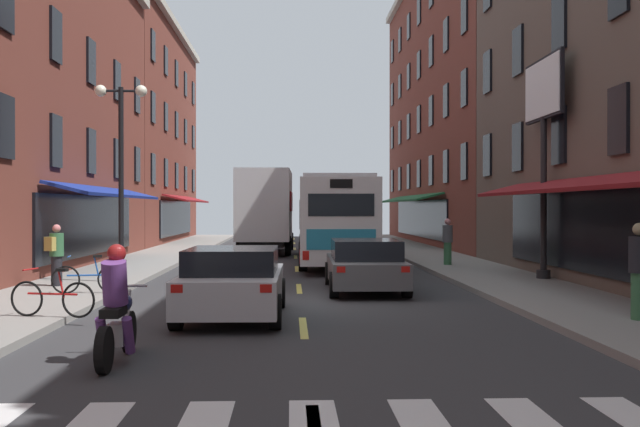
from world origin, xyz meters
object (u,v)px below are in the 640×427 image
object	(u,v)px
bicycle_mid	(53,298)
motorcycle_rider	(117,312)
sedan_near	(365,265)
pedestrian_near	(56,254)
street_lamp_twin	(121,173)
sedan_mid	(233,282)
pedestrian_mid	(448,241)
pedestrian_far	(639,270)
bicycle_near	(89,278)
transit_bus	(333,219)
billboard_sign	(544,110)
box_truck	(266,211)

from	to	relation	value
bicycle_mid	motorcycle_rider	bearing A→B (deg)	-60.39
sedan_near	pedestrian_near	distance (m)	8.03
street_lamp_twin	bicycle_mid	bearing A→B (deg)	-88.00
street_lamp_twin	sedan_near	bearing A→B (deg)	-11.30
bicycle_mid	pedestrian_near	bearing A→B (deg)	106.68
sedan_mid	pedestrian_mid	bearing A→B (deg)	60.04
sedan_mid	motorcycle_rider	world-z (taller)	motorcycle_rider
pedestrian_far	pedestrian_mid	bearing A→B (deg)	0.43
sedan_near	sedan_mid	size ratio (longest dim) A/B	1.04
bicycle_mid	pedestrian_mid	xyz separation A→B (m)	(10.03, 12.41, 0.48)
sedan_near	sedan_mid	bearing A→B (deg)	-123.71
bicycle_near	pedestrian_far	distance (m)	12.01
motorcycle_rider	pedestrian_far	bearing A→B (deg)	17.42
transit_bus	sedan_near	size ratio (longest dim) A/B	2.72
transit_bus	sedan_near	bearing A→B (deg)	-88.42
billboard_sign	pedestrian_mid	distance (m)	6.80
box_truck	motorcycle_rider	xyz separation A→B (m)	(-1.26, -25.19, -1.32)
billboard_sign	sedan_near	xyz separation A→B (m)	(-5.34, -1.86, -4.29)
pedestrian_near	street_lamp_twin	bearing A→B (deg)	59.71
sedan_near	sedan_mid	world-z (taller)	sedan_mid
bicycle_near	pedestrian_mid	distance (m)	13.47
transit_bus	motorcycle_rider	size ratio (longest dim) A/B	6.01
pedestrian_near	street_lamp_twin	distance (m)	2.78
pedestrian_far	street_lamp_twin	bearing A→B (deg)	53.52
pedestrian_mid	street_lamp_twin	xyz separation A→B (m)	(-10.26, -5.80, 2.14)
transit_bus	street_lamp_twin	world-z (taller)	street_lamp_twin
billboard_sign	pedestrian_far	bearing A→B (deg)	-97.08
motorcycle_rider	street_lamp_twin	distance (m)	10.62
motorcycle_rider	street_lamp_twin	bearing A→B (deg)	102.36
box_truck	pedestrian_near	world-z (taller)	box_truck
pedestrian_far	pedestrian_near	bearing A→B (deg)	60.33
motorcycle_rider	pedestrian_mid	bearing A→B (deg)	63.17
transit_bus	motorcycle_rider	world-z (taller)	transit_bus
bicycle_near	bicycle_mid	distance (m)	3.88
bicycle_mid	pedestrian_mid	size ratio (longest dim) A/B	1.02
transit_bus	street_lamp_twin	size ratio (longest dim) A/B	2.31
billboard_sign	bicycle_near	xyz separation A→B (m)	(-12.06, -3.29, -4.47)
sedan_near	pedestrian_far	distance (m)	7.47
sedan_near	street_lamp_twin	world-z (taller)	street_lamp_twin
bicycle_mid	pedestrian_mid	bearing A→B (deg)	51.07
billboard_sign	sedan_near	bearing A→B (deg)	-160.80
sedan_mid	pedestrian_near	bearing A→B (deg)	135.34
pedestrian_near	pedestrian_far	world-z (taller)	pedestrian_far
sedan_near	box_truck	bearing A→B (deg)	100.69
box_truck	street_lamp_twin	xyz separation A→B (m)	(-3.48, -15.09, 1.09)
bicycle_near	street_lamp_twin	distance (m)	3.80
sedan_mid	motorcycle_rider	bearing A→B (deg)	-107.17
pedestrian_near	pedestrian_far	size ratio (longest dim) A/B	0.91
transit_bus	sedan_mid	size ratio (longest dim) A/B	2.84
sedan_near	bicycle_mid	xyz separation A→B (m)	(-6.35, -5.30, -0.19)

